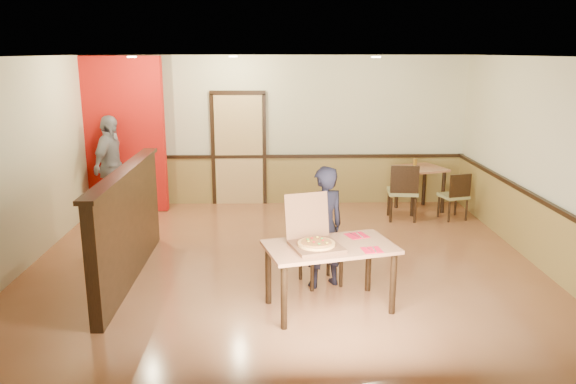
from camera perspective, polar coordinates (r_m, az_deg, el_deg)
name	(u,v)px	position (r m, az deg, el deg)	size (l,w,h in m)	color
floor	(285,270)	(7.63, -0.32, -7.94)	(7.00, 7.00, 0.00)	#A3643F
ceiling	(285,57)	(7.07, -0.36, 13.59)	(7.00, 7.00, 0.00)	black
wall_back	(281,131)	(10.67, -0.73, 6.22)	(7.00, 7.00, 0.00)	beige
wall_left	(10,170)	(7.96, -26.43, 2.03)	(7.00, 7.00, 0.00)	beige
wall_right	(553,167)	(8.09, 25.33, 2.31)	(7.00, 7.00, 0.00)	beige
wainscot_back	(281,180)	(10.81, -0.71, 1.21)	(7.00, 0.04, 0.90)	olive
chair_rail_back	(281,156)	(10.70, -0.71, 3.64)	(7.00, 0.06, 0.06)	black
wainscot_right	(543,236)	(8.30, 24.45, -4.11)	(0.04, 7.00, 0.90)	olive
chair_rail_right	(545,203)	(8.16, 24.66, -0.98)	(0.06, 7.00, 0.06)	black
back_door	(239,150)	(10.70, -5.01, 4.30)	(0.90, 0.06, 2.10)	#DCB470
booth_partition	(128,224)	(7.43, -15.94, -3.10)	(0.20, 3.10, 1.44)	black
red_accent_panel	(120,135)	(10.54, -16.73, 5.53)	(1.60, 0.20, 2.78)	#B1120C
spot_a	(132,57)	(9.13, -15.59, 13.08)	(0.14, 0.14, 0.02)	beige
spot_b	(233,56)	(9.59, -5.59, 13.55)	(0.14, 0.14, 0.02)	beige
spot_c	(376,57)	(8.71, 8.95, 13.39)	(0.14, 0.14, 0.02)	beige
main_table	(330,254)	(6.34, 4.27, -6.34)	(1.58, 1.15, 0.76)	#BD774F
diner_chair	(319,242)	(7.12, 3.13, -5.12)	(0.60, 0.60, 0.95)	olive
side_chair_left	(403,190)	(9.86, 11.60, 0.22)	(0.54, 0.54, 1.00)	olive
side_chair_right	(455,194)	(10.14, 16.65, -0.22)	(0.51, 0.51, 0.84)	olive
side_table	(420,177)	(10.54, 13.30, 1.49)	(0.96, 0.96, 0.81)	#BD774F
diner	(323,227)	(6.91, 3.61, -3.58)	(0.56, 0.37, 1.53)	black
passerby	(111,167)	(10.33, -17.54, 2.48)	(1.05, 0.44, 1.80)	gray
pizza_box	(315,241)	(6.23, 2.71, -4.96)	(0.67, 0.73, 0.55)	brown
pizza	(316,244)	(6.18, 2.90, -5.28)	(0.41, 0.41, 0.03)	#F7B259
napkin_near	(372,250)	(6.20, 8.51, -5.84)	(0.23, 0.23, 0.01)	red
napkin_far	(357,236)	(6.65, 7.02, -4.41)	(0.30, 0.30, 0.01)	red
condiment	(415,163)	(10.44, 12.78, 2.88)	(0.06, 0.06, 0.16)	#95661B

